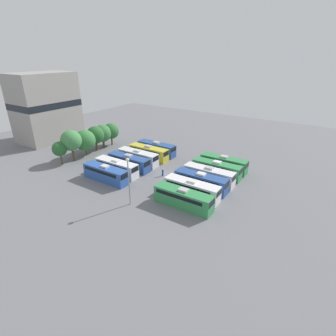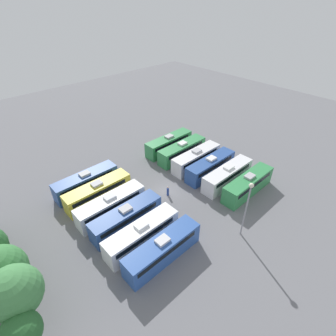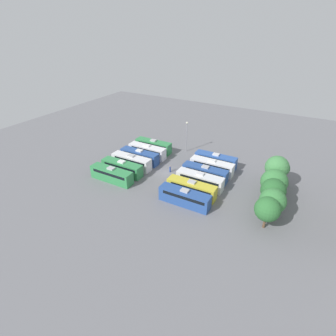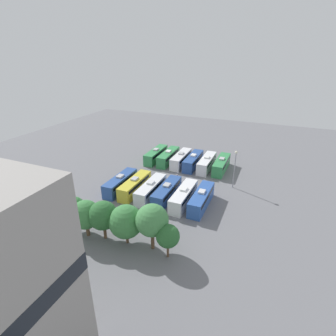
{
  "view_description": "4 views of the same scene",
  "coord_description": "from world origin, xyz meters",
  "px_view_note": "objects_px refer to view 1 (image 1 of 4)",
  "views": [
    {
      "loc": [
        -42.42,
        -28.19,
        24.07
      ],
      "look_at": [
        -0.92,
        -0.91,
        2.2
      ],
      "focal_mm": 28.0,
      "sensor_mm": 36.0,
      "label": 1
    },
    {
      "loc": [
        -24.19,
        22.18,
        27.38
      ],
      "look_at": [
        1.41,
        -1.64,
        3.1
      ],
      "focal_mm": 28.0,
      "sensor_mm": 36.0,
      "label": 2
    },
    {
      "loc": [
        47.48,
        26.91,
        31.48
      ],
      "look_at": [
        1.9,
        1.45,
        2.64
      ],
      "focal_mm": 28.0,
      "sensor_mm": 36.0,
      "label": 3
    },
    {
      "loc": [
        -20.01,
        51.86,
        27.55
      ],
      "look_at": [
        1.52,
        0.48,
        2.85
      ],
      "focal_mm": 28.0,
      "sensor_mm": 36.0,
      "label": 4
    }
  ],
  "objects_px": {
    "tree_3": "(95,135)",
    "bus_8": "(129,162)",
    "bus_9": "(138,157)",
    "bus_6": "(106,173)",
    "light_pole": "(128,174)",
    "tree_5": "(111,131)",
    "bus_10": "(149,152)",
    "tree_2": "(85,140)",
    "bus_4": "(217,169)",
    "tree_4": "(103,133)",
    "bus_1": "(192,189)",
    "tree_1": "(71,141)",
    "bus_2": "(201,181)",
    "worker_person": "(163,173)",
    "bus_11": "(156,148)",
    "bus_3": "(209,175)",
    "bus_5": "(224,163)",
    "bus_0": "(183,198)",
    "tree_0": "(60,149)",
    "bus_7": "(116,167)",
    "depot_building": "(46,107)"
  },
  "relations": [
    {
      "from": "bus_10",
      "to": "tree_2",
      "type": "bearing_deg",
      "value": 114.99
    },
    {
      "from": "bus_5",
      "to": "tree_0",
      "type": "relative_size",
      "value": 1.92
    },
    {
      "from": "bus_5",
      "to": "bus_7",
      "type": "bearing_deg",
      "value": 128.53
    },
    {
      "from": "bus_1",
      "to": "worker_person",
      "type": "relative_size",
      "value": 6.25
    },
    {
      "from": "bus_10",
      "to": "worker_person",
      "type": "bearing_deg",
      "value": -126.65
    },
    {
      "from": "tree_5",
      "to": "bus_2",
      "type": "bearing_deg",
      "value": -106.84
    },
    {
      "from": "tree_1",
      "to": "bus_9",
      "type": "bearing_deg",
      "value": -62.84
    },
    {
      "from": "bus_2",
      "to": "worker_person",
      "type": "distance_m",
      "value": 9.45
    },
    {
      "from": "bus_6",
      "to": "depot_building",
      "type": "bearing_deg",
      "value": 72.13
    },
    {
      "from": "bus_5",
      "to": "tree_4",
      "type": "relative_size",
      "value": 1.64
    },
    {
      "from": "bus_1",
      "to": "light_pole",
      "type": "xyz_separation_m",
      "value": [
        -8.05,
        7.65,
        4.09
      ]
    },
    {
      "from": "bus_4",
      "to": "tree_0",
      "type": "bearing_deg",
      "value": 112.59
    },
    {
      "from": "bus_6",
      "to": "bus_11",
      "type": "height_order",
      "value": "same"
    },
    {
      "from": "tree_3",
      "to": "bus_8",
      "type": "bearing_deg",
      "value": -105.95
    },
    {
      "from": "bus_10",
      "to": "worker_person",
      "type": "height_order",
      "value": "bus_10"
    },
    {
      "from": "bus_10",
      "to": "tree_0",
      "type": "bearing_deg",
      "value": 132.67
    },
    {
      "from": "bus_4",
      "to": "tree_4",
      "type": "relative_size",
      "value": 1.64
    },
    {
      "from": "bus_9",
      "to": "tree_1",
      "type": "distance_m",
      "value": 16.26
    },
    {
      "from": "bus_6",
      "to": "bus_8",
      "type": "bearing_deg",
      "value": 0.78
    },
    {
      "from": "bus_10",
      "to": "light_pole",
      "type": "bearing_deg",
      "value": -151.33
    },
    {
      "from": "bus_1",
      "to": "tree_2",
      "type": "xyz_separation_m",
      "value": [
        3.97,
        32.7,
        2.29
      ]
    },
    {
      "from": "bus_1",
      "to": "tree_1",
      "type": "relative_size",
      "value": 1.37
    },
    {
      "from": "bus_0",
      "to": "bus_1",
      "type": "relative_size",
      "value": 1.0
    },
    {
      "from": "bus_6",
      "to": "light_pole",
      "type": "relative_size",
      "value": 1.21
    },
    {
      "from": "tree_1",
      "to": "tree_3",
      "type": "xyz_separation_m",
      "value": [
        8.11,
        0.79,
        -0.8
      ]
    },
    {
      "from": "tree_1",
      "to": "bus_2",
      "type": "bearing_deg",
      "value": -83.08
    },
    {
      "from": "bus_2",
      "to": "bus_9",
      "type": "bearing_deg",
      "value": 79.62
    },
    {
      "from": "bus_9",
      "to": "tree_5",
      "type": "distance_m",
      "value": 16.66
    },
    {
      "from": "tree_4",
      "to": "bus_11",
      "type": "bearing_deg",
      "value": -77.24
    },
    {
      "from": "bus_6",
      "to": "tree_1",
      "type": "distance_m",
      "value": 15.26
    },
    {
      "from": "bus_4",
      "to": "tree_5",
      "type": "height_order",
      "value": "tree_5"
    },
    {
      "from": "bus_0",
      "to": "bus_4",
      "type": "bearing_deg",
      "value": 0.93
    },
    {
      "from": "tree_0",
      "to": "tree_1",
      "type": "xyz_separation_m",
      "value": [
        2.83,
        -0.8,
        1.39
      ]
    },
    {
      "from": "bus_6",
      "to": "bus_7",
      "type": "relative_size",
      "value": 1.0
    },
    {
      "from": "bus_0",
      "to": "tree_5",
      "type": "bearing_deg",
      "value": 62.65
    },
    {
      "from": "bus_3",
      "to": "bus_5",
      "type": "xyz_separation_m",
      "value": [
        7.42,
        -0.12,
        0.0
      ]
    },
    {
      "from": "bus_10",
      "to": "depot_building",
      "type": "height_order",
      "value": "depot_building"
    },
    {
      "from": "bus_4",
      "to": "bus_7",
      "type": "relative_size",
      "value": 1.0
    },
    {
      "from": "bus_9",
      "to": "bus_7",
      "type": "bearing_deg",
      "value": 179.74
    },
    {
      "from": "tree_1",
      "to": "tree_2",
      "type": "height_order",
      "value": "tree_1"
    },
    {
      "from": "bus_7",
      "to": "tree_2",
      "type": "relative_size",
      "value": 1.58
    },
    {
      "from": "bus_0",
      "to": "bus_10",
      "type": "bearing_deg",
      "value": 51.62
    },
    {
      "from": "tree_2",
      "to": "tree_5",
      "type": "distance_m",
      "value": 9.74
    },
    {
      "from": "bus_3",
      "to": "tree_3",
      "type": "bearing_deg",
      "value": 88.61
    },
    {
      "from": "bus_4",
      "to": "bus_10",
      "type": "height_order",
      "value": "same"
    },
    {
      "from": "tree_3",
      "to": "bus_9",
      "type": "bearing_deg",
      "value": -93.29
    },
    {
      "from": "tree_0",
      "to": "tree_1",
      "type": "relative_size",
      "value": 0.72
    },
    {
      "from": "worker_person",
      "to": "tree_0",
      "type": "relative_size",
      "value": 0.31
    },
    {
      "from": "bus_11",
      "to": "tree_1",
      "type": "bearing_deg",
      "value": 135.78
    },
    {
      "from": "bus_8",
      "to": "tree_1",
      "type": "xyz_separation_m",
      "value": [
        -3.78,
        14.36,
        3.43
      ]
    }
  ]
}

